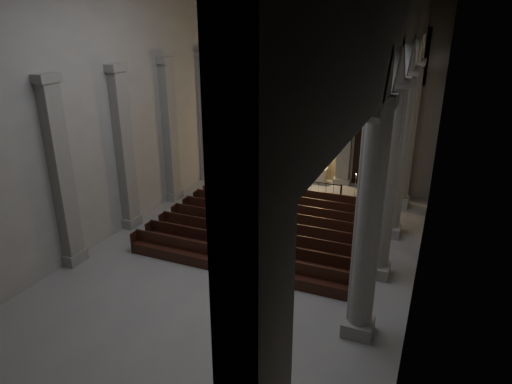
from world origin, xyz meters
TOP-DOWN VIEW (x-y plane):
  - room at (0.00, 0.00)m, footprint 24.00×24.10m
  - sanctuary_wall at (0.00, 11.54)m, footprint 14.00×0.77m
  - right_arcade at (5.50, 1.33)m, footprint 1.00×24.00m
  - left_pilasters at (-6.75, 3.50)m, footprint 0.60×13.00m
  - sanctuary_step at (0.00, 10.60)m, footprint 8.50×2.60m
  - altar at (-0.06, 11.16)m, footprint 1.85×0.74m
  - altar_rail at (0.00, 9.17)m, footprint 4.60×0.09m
  - candle_stand_left at (-2.49, 9.47)m, footprint 0.27×0.27m
  - candle_stand_right at (2.98, 9.60)m, footprint 0.26×0.26m
  - pews at (0.00, 3.25)m, footprint 9.97×8.26m
  - worshipper at (0.01, 7.33)m, footprint 0.50×0.39m

SIDE VIEW (x-z plane):
  - sanctuary_step at x=0.00m, z-range 0.00..0.15m
  - pews at x=0.00m, z-range -0.18..0.84m
  - candle_stand_right at x=2.98m, z-range -0.35..1.20m
  - candle_stand_left at x=-2.49m, z-range -0.36..1.23m
  - altar_rail at x=0.00m, z-range 0.15..1.05m
  - worshipper at x=0.01m, z-range 0.00..1.20m
  - altar at x=-0.06m, z-range 0.15..1.10m
  - left_pilasters at x=-6.75m, z-range -0.10..7.92m
  - sanctuary_wall at x=0.00m, z-range 0.62..12.62m
  - room at x=0.00m, z-range 1.60..13.60m
  - right_arcade at x=5.50m, z-range 1.83..13.83m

